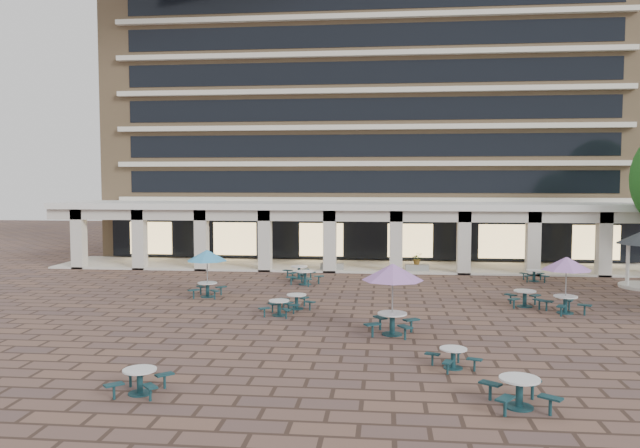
# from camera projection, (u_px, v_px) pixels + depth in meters

# --- Properties ---
(ground) EXTENTS (120.00, 120.00, 0.00)m
(ground) POSITION_uv_depth(u_px,v_px,m) (352.00, 314.00, 27.58)
(ground) COLOR brown
(ground) RESTS_ON ground
(apartment_building) EXTENTS (40.00, 15.50, 25.20)m
(apartment_building) POSITION_uv_depth(u_px,v_px,m) (369.00, 100.00, 51.97)
(apartment_building) COLOR #A2825B
(apartment_building) RESTS_ON ground
(retail_arcade) EXTENTS (42.00, 6.60, 4.40)m
(retail_arcade) POSITION_uv_depth(u_px,v_px,m) (364.00, 223.00, 42.06)
(retail_arcade) COLOR white
(retail_arcade) RESTS_ON ground
(picnic_table_1) EXTENTS (1.59, 1.59, 0.70)m
(picnic_table_1) POSITION_uv_depth(u_px,v_px,m) (140.00, 379.00, 17.19)
(picnic_table_1) COLOR #153640
(picnic_table_1) RESTS_ON ground
(picnic_table_2) EXTENTS (1.95, 1.95, 0.79)m
(picnic_table_2) POSITION_uv_depth(u_px,v_px,m) (519.00, 390.00, 16.14)
(picnic_table_2) COLOR #153640
(picnic_table_2) RESTS_ON ground
(picnic_table_3) EXTENTS (1.78, 1.78, 0.65)m
(picnic_table_3) POSITION_uv_depth(u_px,v_px,m) (453.00, 356.00, 19.53)
(picnic_table_3) COLOR #153640
(picnic_table_3) RESTS_ON ground
(picnic_table_4) EXTENTS (2.07, 2.07, 2.39)m
(picnic_table_4) POSITION_uv_depth(u_px,v_px,m) (207.00, 257.00, 31.40)
(picnic_table_4) COLOR #153640
(picnic_table_4) RESTS_ON ground
(picnic_table_5) EXTENTS (1.85, 1.85, 0.68)m
(picnic_table_5) POSITION_uv_depth(u_px,v_px,m) (297.00, 300.00, 28.57)
(picnic_table_5) COLOR #153640
(picnic_table_5) RESTS_ON ground
(picnic_table_6) EXTENTS (2.36, 2.36, 2.72)m
(picnic_table_6) POSITION_uv_depth(u_px,v_px,m) (393.00, 275.00, 23.67)
(picnic_table_6) COLOR #153640
(picnic_table_6) RESTS_ON ground
(picnic_table_8) EXTENTS (1.70, 1.70, 0.68)m
(picnic_table_8) POSITION_uv_depth(u_px,v_px,m) (279.00, 306.00, 27.17)
(picnic_table_8) COLOR #153640
(picnic_table_8) RESTS_ON ground
(picnic_table_9) EXTENTS (2.14, 2.14, 0.78)m
(picnic_table_9) POSITION_uv_depth(u_px,v_px,m) (305.00, 276.00, 35.30)
(picnic_table_9) COLOR #153640
(picnic_table_9) RESTS_ON ground
(picnic_table_10) EXTENTS (1.80, 1.80, 0.77)m
(picnic_table_10) POSITION_uv_depth(u_px,v_px,m) (525.00, 297.00, 29.07)
(picnic_table_10) COLOR #153640
(picnic_table_10) RESTS_ON ground
(picnic_table_11) EXTENTS (2.17, 2.17, 2.50)m
(picnic_table_11) POSITION_uv_depth(u_px,v_px,m) (566.00, 266.00, 27.54)
(picnic_table_11) COLOR #153640
(picnic_table_11) RESTS_ON ground
(picnic_table_12) EXTENTS (2.10, 2.10, 0.77)m
(picnic_table_12) POSITION_uv_depth(u_px,v_px,m) (299.00, 271.00, 37.41)
(picnic_table_12) COLOR #153640
(picnic_table_12) RESTS_ON ground
(picnic_table_13) EXTENTS (1.51, 1.51, 0.67)m
(picnic_table_13) POSITION_uv_depth(u_px,v_px,m) (534.00, 274.00, 36.42)
(picnic_table_13) COLOR #153640
(picnic_table_13) RESTS_ON ground
(planter_left) EXTENTS (1.50, 0.67, 1.15)m
(planter_left) POSITION_uv_depth(u_px,v_px,m) (332.00, 265.00, 40.56)
(planter_left) COLOR gray
(planter_left) RESTS_ON ground
(planter_right) EXTENTS (1.50, 0.63, 1.26)m
(planter_right) POSITION_uv_depth(u_px,v_px,m) (417.00, 264.00, 39.98)
(planter_right) COLOR gray
(planter_right) RESTS_ON ground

